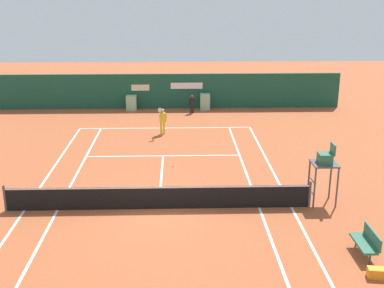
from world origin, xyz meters
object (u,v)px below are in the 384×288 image
at_px(tennis_ball_by_sideline, 173,166).
at_px(umpire_chair, 325,163).
at_px(ball_kid_right_post, 192,103).
at_px(player_on_baseline, 162,119).
at_px(player_bench, 367,241).

bearing_deg(tennis_ball_by_sideline, umpire_chair, -35.62).
relative_size(ball_kid_right_post, tennis_ball_by_sideline, 18.85).
xyz_separation_m(umpire_chair, tennis_ball_by_sideline, (-6.10, 4.37, -1.68)).
bearing_deg(tennis_ball_by_sideline, player_on_baseline, 96.68).
xyz_separation_m(player_on_baseline, ball_kid_right_post, (1.91, 5.06, -0.19)).
distance_m(player_bench, tennis_ball_by_sideline, 10.63).
relative_size(player_bench, tennis_ball_by_sideline, 20.28).
bearing_deg(player_on_baseline, umpire_chair, 114.40).
bearing_deg(player_bench, tennis_ball_by_sideline, 36.92).
xyz_separation_m(ball_kid_right_post, tennis_ball_by_sideline, (-1.25, -10.64, -0.70)).
bearing_deg(ball_kid_right_post, player_bench, 96.88).
relative_size(player_on_baseline, ball_kid_right_post, 1.38).
bearing_deg(ball_kid_right_post, tennis_ball_by_sideline, 75.16).
relative_size(player_on_baseline, tennis_ball_by_sideline, 26.00).
distance_m(player_bench, player_on_baseline, 15.74).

